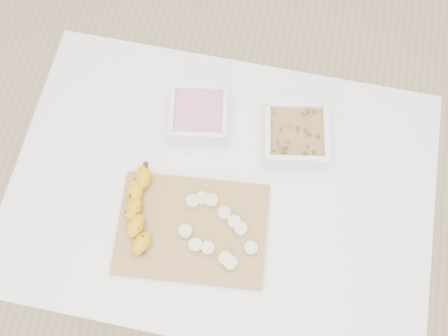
% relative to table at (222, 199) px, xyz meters
% --- Properties ---
extents(ground, '(3.50, 3.50, 0.00)m').
position_rel_table_xyz_m(ground, '(0.00, 0.00, -0.65)').
color(ground, '#C6AD89').
rests_on(ground, ground).
extents(table, '(1.00, 0.70, 0.75)m').
position_rel_table_xyz_m(table, '(0.00, 0.00, 0.00)').
color(table, white).
rests_on(table, ground).
extents(bowl_yogurt, '(0.16, 0.16, 0.06)m').
position_rel_table_xyz_m(bowl_yogurt, '(-0.09, 0.16, 0.13)').
color(bowl_yogurt, white).
rests_on(bowl_yogurt, table).
extents(bowl_granola, '(0.17, 0.17, 0.07)m').
position_rel_table_xyz_m(bowl_granola, '(0.15, 0.15, 0.13)').
color(bowl_granola, white).
rests_on(bowl_granola, table).
extents(cutting_board, '(0.36, 0.28, 0.01)m').
position_rel_table_xyz_m(cutting_board, '(-0.05, -0.11, 0.10)').
color(cutting_board, '#A98547').
rests_on(cutting_board, table).
extents(banana, '(0.06, 0.21, 0.04)m').
position_rel_table_xyz_m(banana, '(-0.17, -0.10, 0.13)').
color(banana, '#D29A0C').
rests_on(banana, cutting_board).
extents(banana_slices, '(0.18, 0.16, 0.02)m').
position_rel_table_xyz_m(banana_slices, '(0.01, -0.11, 0.12)').
color(banana_slices, beige).
rests_on(banana_slices, cutting_board).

